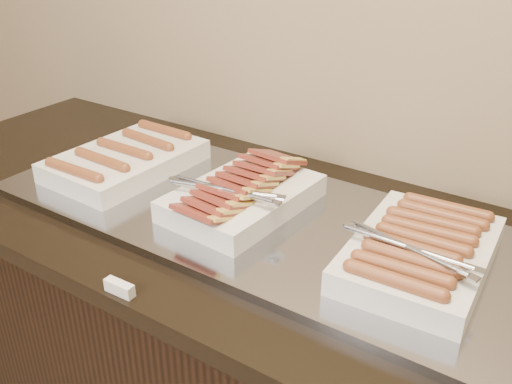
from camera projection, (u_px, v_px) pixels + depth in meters
counter at (252, 367)px, 1.49m from camera, size 2.06×0.76×0.90m
warming_tray at (252, 215)px, 1.28m from camera, size 1.20×0.50×0.02m
dish_left at (126, 160)px, 1.45m from camera, size 0.26×0.38×0.07m
dish_center at (242, 194)px, 1.26m from camera, size 0.27×0.37×0.10m
dish_right at (420, 251)px, 1.06m from camera, size 0.27×0.37×0.08m
label_holder at (119, 288)px, 1.03m from camera, size 0.06×0.02×0.02m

